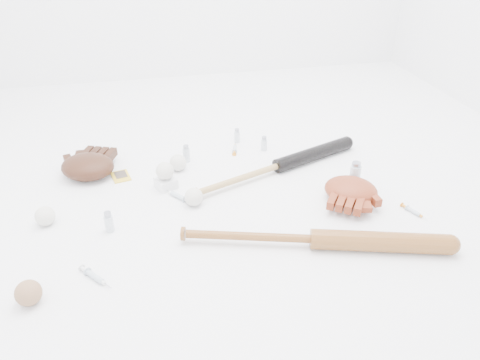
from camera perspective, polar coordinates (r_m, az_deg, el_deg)
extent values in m
plane|color=white|center=(1.88, -0.94, -1.68)|extent=(3.00, 3.00, 0.00)
cube|color=gold|center=(2.05, -14.33, 0.44)|extent=(0.09, 0.11, 0.01)
cube|color=white|center=(1.93, -9.02, -0.36)|extent=(0.10, 0.10, 0.04)
sphere|color=silver|center=(1.90, -9.16, 1.10)|extent=(0.07, 0.07, 0.07)
sphere|color=silver|center=(1.83, -22.68, -4.08)|extent=(0.07, 0.07, 0.07)
sphere|color=silver|center=(2.04, -7.57, 2.11)|extent=(0.07, 0.07, 0.07)
sphere|color=silver|center=(1.80, -5.65, -2.07)|extent=(0.07, 0.07, 0.07)
sphere|color=#8C6343|center=(1.52, -24.39, -12.43)|extent=(0.08, 0.08, 0.08)
cylinder|color=silver|center=(2.27, -0.37, 5.44)|extent=(0.03, 0.03, 0.07)
cylinder|color=silver|center=(2.19, 2.94, 4.48)|extent=(0.03, 0.03, 0.07)
cylinder|color=silver|center=(2.10, -6.56, 3.23)|extent=(0.03, 0.03, 0.08)
cylinder|color=silver|center=(1.96, 13.85, 0.75)|extent=(0.04, 0.04, 0.10)
cylinder|color=silver|center=(1.71, -15.70, -4.92)|extent=(0.03, 0.03, 0.08)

